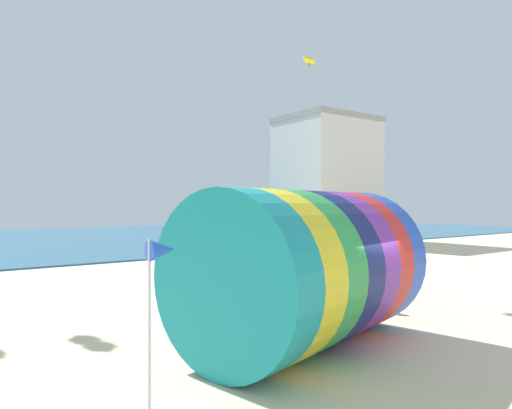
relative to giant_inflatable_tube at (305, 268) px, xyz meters
The scene contains 8 objects.
ground_plane 2.05m from the giant_inflatable_tube, 45.43° to the right, with size 120.00×120.00×0.00m, color beige.
sea 37.83m from the giant_inflatable_tube, 89.06° to the left, with size 120.00×40.00×0.10m, color #236084.
giant_inflatable_tube is the anchor object (origin of this frame).
kite_handler 4.67m from the giant_inflatable_tube, 26.89° to the left, with size 0.26×0.38×1.77m.
kite_yellow_parafoil 15.65m from the giant_inflatable_tube, 47.37° to the left, with size 1.03×0.59×0.54m.
bystander_mid_beach 10.03m from the giant_inflatable_tube, 62.17° to the left, with size 0.37×0.42×1.58m.
promenade_building 32.15m from the giant_inflatable_tube, 44.72° to the left, with size 8.18×7.00×11.41m.
beach_flag 4.50m from the giant_inflatable_tube, 163.00° to the right, with size 0.47×0.36×2.81m.
Camera 1 is at (-7.89, -7.53, 3.37)m, focal length 32.00 mm.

